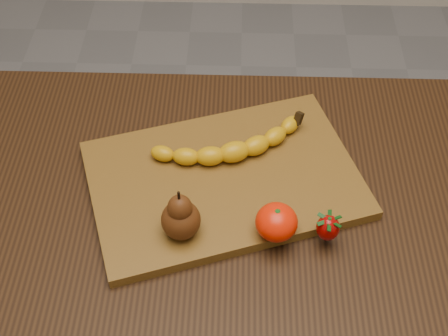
{
  "coord_description": "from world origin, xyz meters",
  "views": [
    {
      "loc": [
        -0.01,
        -0.63,
        1.58
      ],
      "look_at": [
        -0.03,
        0.06,
        0.8
      ],
      "focal_mm": 50.0,
      "sensor_mm": 36.0,
      "label": 1
    }
  ],
  "objects_px": {
    "table": "(240,245)",
    "pear": "(180,213)",
    "cutting_board": "(224,180)",
    "mandarin": "(277,222)"
  },
  "relations": [
    {
      "from": "mandarin",
      "to": "pear",
      "type": "bearing_deg",
      "value": -179.12
    },
    {
      "from": "cutting_board",
      "to": "mandarin",
      "type": "relative_size",
      "value": 6.77
    },
    {
      "from": "cutting_board",
      "to": "pear",
      "type": "relative_size",
      "value": 4.65
    },
    {
      "from": "table",
      "to": "pear",
      "type": "relative_size",
      "value": 10.33
    },
    {
      "from": "table",
      "to": "cutting_board",
      "type": "bearing_deg",
      "value": 116.6
    },
    {
      "from": "table",
      "to": "cutting_board",
      "type": "xyz_separation_m",
      "value": [
        -0.03,
        0.06,
        0.11
      ]
    },
    {
      "from": "pear",
      "to": "mandarin",
      "type": "xyz_separation_m",
      "value": [
        0.15,
        0.0,
        -0.02
      ]
    },
    {
      "from": "pear",
      "to": "mandarin",
      "type": "bearing_deg",
      "value": 0.88
    },
    {
      "from": "table",
      "to": "pear",
      "type": "distance_m",
      "value": 0.2
    },
    {
      "from": "cutting_board",
      "to": "pear",
      "type": "xyz_separation_m",
      "value": [
        -0.06,
        -0.12,
        0.06
      ]
    }
  ]
}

